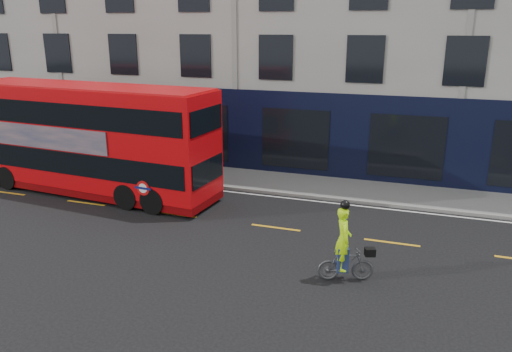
% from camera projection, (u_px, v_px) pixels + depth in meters
% --- Properties ---
extents(ground, '(120.00, 120.00, 0.00)m').
position_uv_depth(ground, '(155.00, 229.00, 17.56)').
color(ground, black).
rests_on(ground, ground).
extents(pavement, '(60.00, 3.00, 0.12)m').
position_uv_depth(pavement, '(225.00, 177.00, 23.44)').
color(pavement, gray).
rests_on(pavement, ground).
extents(kerb, '(60.00, 0.12, 0.13)m').
position_uv_depth(kerb, '(212.00, 186.00, 22.08)').
color(kerb, gray).
rests_on(kerb, ground).
extents(building_terrace, '(50.00, 10.07, 15.00)m').
position_uv_depth(building_terrace, '(267.00, 14.00, 27.14)').
color(building_terrace, '#A5A39B').
rests_on(building_terrace, ground).
extents(road_edge_line, '(58.00, 0.10, 0.01)m').
position_uv_depth(road_edge_line, '(209.00, 189.00, 21.82)').
color(road_edge_line, silver).
rests_on(road_edge_line, ground).
extents(lane_dashes, '(58.00, 0.12, 0.01)m').
position_uv_depth(lane_dashes, '(175.00, 214.00, 18.92)').
color(lane_dashes, orange).
rests_on(lane_dashes, ground).
extents(bus, '(11.52, 3.52, 4.58)m').
position_uv_depth(bus, '(89.00, 139.00, 20.84)').
color(bus, red).
rests_on(bus, ground).
extents(cyclist, '(1.62, 0.91, 2.38)m').
position_uv_depth(cyclist, '(345.00, 253.00, 13.80)').
color(cyclist, '#4C4F52').
rests_on(cyclist, ground).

